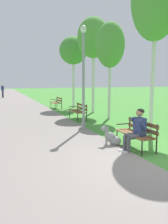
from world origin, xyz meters
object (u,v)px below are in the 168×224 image
(park_bench_near, at_px, (137,132))
(birch_tree_fifth, at_px, (73,51))
(birch_tree_third, at_px, (110,45))
(dog_grey, at_px, (112,138))
(pedestrian_distant, at_px, (3,91))
(park_bench_far, at_px, (57,102))
(lamp_post_near, at_px, (83,77))
(park_bench_mid, at_px, (79,110))
(person_seated_on_near_bench, at_px, (136,128))
(birch_tree_fourth, at_px, (93,38))

(park_bench_near, xyz_separation_m, birch_tree_fifth, (1.47, 10.63, 3.74))
(birch_tree_third, bearing_deg, birch_tree_fifth, 92.64)
(dog_grey, height_order, pedestrian_distant, pedestrian_distant)
(park_bench_near, height_order, park_bench_far, same)
(lamp_post_near, height_order, birch_tree_fifth, birch_tree_fifth)
(birch_tree_third, bearing_deg, pedestrian_distant, 106.18)
(park_bench_mid, relative_size, dog_grey, 1.93)
(person_seated_on_near_bench, height_order, pedestrian_distant, pedestrian_distant)
(person_seated_on_near_bench, distance_m, birch_tree_fourth, 9.09)
(person_seated_on_near_bench, relative_size, birch_tree_fifth, 0.24)
(dog_grey, bearing_deg, park_bench_mid, 82.62)
(park_bench_far, xyz_separation_m, pedestrian_distant, (-3.56, 12.44, 0.33))
(pedestrian_distant, bearing_deg, birch_tree_third, -73.82)
(park_bench_mid, height_order, park_bench_far, same)
(dog_grey, height_order, birch_tree_fifth, birch_tree_fifth)
(person_seated_on_near_bench, relative_size, pedestrian_distant, 0.76)
(park_bench_mid, bearing_deg, pedestrian_distant, 101.19)
(park_bench_near, xyz_separation_m, park_bench_far, (0.12, 10.53, 0.00))
(park_bench_mid, distance_m, birch_tree_fifth, 6.58)
(park_bench_near, xyz_separation_m, dog_grey, (-0.60, 0.46, -0.25))
(park_bench_far, relative_size, birch_tree_fifth, 0.28)
(park_bench_near, bearing_deg, birch_tree_fifth, 82.12)
(park_bench_mid, xyz_separation_m, dog_grey, (-0.64, -4.96, -0.25))
(park_bench_far, height_order, person_seated_on_near_bench, person_seated_on_near_bench)
(dog_grey, relative_size, lamp_post_near, 0.18)
(park_bench_near, height_order, birch_tree_fourth, birch_tree_fourth)
(park_bench_far, relative_size, birch_tree_third, 0.29)
(birch_tree_fourth, bearing_deg, park_bench_far, 120.40)
(park_bench_mid, relative_size, park_bench_far, 1.00)
(birch_tree_fourth, bearing_deg, person_seated_on_near_bench, -104.36)
(birch_tree_third, bearing_deg, park_bench_near, -108.36)
(park_bench_mid, relative_size, birch_tree_fourth, 0.25)
(park_bench_near, xyz_separation_m, birch_tree_third, (1.72, 5.19, 3.37))
(park_bench_near, height_order, dog_grey, park_bench_near)
(park_bench_far, xyz_separation_m, dog_grey, (-0.73, -10.07, -0.25))
(person_seated_on_near_bench, height_order, birch_tree_fifth, birch_tree_fifth)
(birch_tree_fifth, bearing_deg, person_seated_on_near_bench, -98.76)
(park_bench_mid, xyz_separation_m, person_seated_on_near_bench, (-0.25, -5.69, 0.17))
(park_bench_far, xyz_separation_m, birch_tree_third, (1.60, -5.33, 3.37))
(lamp_post_near, relative_size, birch_tree_fourth, 0.71)
(park_bench_far, bearing_deg, park_bench_near, -90.67)
(pedestrian_distant, bearing_deg, dog_grey, -82.83)
(birch_tree_fifth, bearing_deg, birch_tree_fourth, -83.42)
(person_seated_on_near_bench, distance_m, pedestrian_distant, 23.46)
(dog_grey, height_order, lamp_post_near, lamp_post_near)
(park_bench_near, xyz_separation_m, birch_tree_fourth, (1.82, 7.64, 4.17))
(person_seated_on_near_bench, bearing_deg, lamp_post_near, 96.64)
(birch_tree_fourth, height_order, pedestrian_distant, birch_tree_fourth)
(park_bench_far, bearing_deg, dog_grey, -94.13)
(park_bench_mid, xyz_separation_m, pedestrian_distant, (-3.47, 17.55, 0.33))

